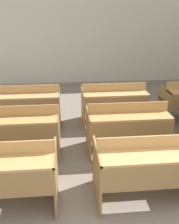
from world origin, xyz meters
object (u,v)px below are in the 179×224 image
Objects in this scene: bench_second_left at (18,129)px; bench_second_center at (127,125)px; bench_third_left at (27,104)px; bench_front_center at (149,165)px; bench_front_left at (0,173)px; bench_third_center at (114,102)px.

bench_second_left is 1.00× the size of bench_second_center.
bench_front_center is at bearing -53.87° from bench_third_left.
bench_front_center is 1.00× the size of bench_third_left.
bench_front_left is 1.00× the size of bench_second_center.
bench_front_center is 2.40m from bench_third_center.
bench_second_center and bench_third_left have the same top height.
bench_front_left is 1.00× the size of bench_front_center.
bench_second_center is at bearing -0.77° from bench_second_left.
bench_second_center is at bearing -90.05° from bench_third_center.
bench_second_center is at bearing 89.65° from bench_front_center.
bench_front_center is at bearing -90.20° from bench_third_center.
bench_third_left is at bearing 89.40° from bench_front_left.
bench_front_left is 1.80m from bench_front_center.
bench_third_left is 1.00× the size of bench_third_center.
bench_front_center is (1.80, -0.02, 0.00)m from bench_front_left.
bench_second_left and bench_third_left have the same top height.
bench_front_left is 2.41m from bench_third_left.
bench_second_center is 1.20m from bench_third_center.
bench_second_center is 2.16m from bench_third_left.
bench_front_center and bench_third_center have the same top height.
bench_front_center is 3.01m from bench_third_left.
bench_front_left is 1.00× the size of bench_second_left.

